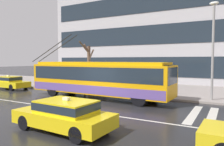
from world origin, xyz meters
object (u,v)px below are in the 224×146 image
object	(u,v)px
taxi_oncoming_near	(65,114)
pedestrian_approaching_curb	(97,71)
pedestrian_at_shelter	(84,73)
pedestrian_walking_past	(154,73)
taxi_queued_behind_bus	(9,82)
street_lamp	(213,42)
trolleybus	(98,78)
bus_shelter	(95,69)
street_tree_bare	(89,64)

from	to	relation	value
taxi_oncoming_near	pedestrian_approaching_curb	size ratio (longest dim) A/B	2.20
pedestrian_at_shelter	pedestrian_walking_past	distance (m)	6.34
taxi_queued_behind_bus	street_lamp	xyz separation A→B (m)	(18.54, 2.41, 3.41)
trolleybus	bus_shelter	xyz separation A→B (m)	(-2.66, 3.53, 0.48)
pedestrian_at_shelter	street_tree_bare	size ratio (longest dim) A/B	0.42
pedestrian_approaching_curb	street_tree_bare	xyz separation A→B (m)	(-0.49, -0.73, 0.74)
taxi_oncoming_near	pedestrian_at_shelter	world-z (taller)	pedestrian_at_shelter
trolleybus	street_lamp	xyz separation A→B (m)	(7.75, 2.51, 2.58)
pedestrian_at_shelter	street_lamp	bearing A→B (deg)	1.20
pedestrian_at_shelter	taxi_queued_behind_bus	bearing A→B (deg)	-164.35
pedestrian_at_shelter	trolleybus	bearing A→B (deg)	-37.53
pedestrian_walking_past	taxi_queued_behind_bus	bearing A→B (deg)	-162.72
trolleybus	pedestrian_walking_past	xyz separation A→B (m)	(3.01, 4.39, 0.22)
pedestrian_at_shelter	street_lamp	size ratio (longest dim) A/B	0.29
taxi_queued_behind_bus	pedestrian_approaching_curb	bearing A→B (deg)	27.75
taxi_queued_behind_bus	pedestrian_approaching_curb	world-z (taller)	pedestrian_approaching_curb
trolleybus	pedestrian_approaching_curb	xyz separation A→B (m)	(-2.87, 4.26, 0.24)
pedestrian_approaching_curb	street_tree_bare	size ratio (longest dim) A/B	0.43
trolleybus	street_lamp	distance (m)	8.54
bus_shelter	street_lamp	size ratio (longest dim) A/B	0.56
pedestrian_walking_past	street_lamp	world-z (taller)	street_lamp
trolleybus	pedestrian_walking_past	bearing A→B (deg)	55.58
trolleybus	taxi_queued_behind_bus	distance (m)	10.83
pedestrian_at_shelter	street_lamp	xyz separation A→B (m)	(10.72, 0.22, 2.37)
trolleybus	bus_shelter	distance (m)	4.45
bus_shelter	street_tree_bare	xyz separation A→B (m)	(-0.69, -0.00, 0.49)
taxi_queued_behind_bus	bus_shelter	xyz separation A→B (m)	(8.13, 3.44, 1.31)
taxi_oncoming_near	pedestrian_approaching_curb	distance (m)	12.77
trolleybus	taxi_oncoming_near	xyz separation A→B (m)	(2.91, -7.08, -0.83)
pedestrian_at_shelter	street_lamp	distance (m)	10.98
trolleybus	taxi_queued_behind_bus	world-z (taller)	trolleybus
trolleybus	taxi_queued_behind_bus	size ratio (longest dim) A/B	2.79
taxi_oncoming_near	street_lamp	world-z (taller)	street_lamp
taxi_queued_behind_bus	pedestrian_walking_past	bearing A→B (deg)	17.28
taxi_queued_behind_bus	street_tree_bare	bearing A→B (deg)	24.82
pedestrian_approaching_curb	pedestrian_walking_past	xyz separation A→B (m)	(5.87, 0.12, -0.02)
pedestrian_walking_past	street_tree_bare	xyz separation A→B (m)	(-6.36, -0.85, 0.76)
taxi_queued_behind_bus	pedestrian_walking_past	size ratio (longest dim) A/B	2.33
trolleybus	street_tree_bare	xyz separation A→B (m)	(-3.36, 3.53, 0.97)
pedestrian_at_shelter	pedestrian_approaching_curb	world-z (taller)	pedestrian_approaching_curb
pedestrian_walking_past	trolleybus	bearing A→B (deg)	-124.42
pedestrian_approaching_curb	street_lamp	distance (m)	11.01
taxi_oncoming_near	bus_shelter	size ratio (longest dim) A/B	1.16
street_lamp	street_tree_bare	xyz separation A→B (m)	(-11.11, 1.02, -1.61)
street_lamp	trolleybus	bearing A→B (deg)	-162.06
bus_shelter	taxi_queued_behind_bus	bearing A→B (deg)	-157.06
taxi_queued_behind_bus	pedestrian_approaching_curb	xyz separation A→B (m)	(7.93, 4.17, 1.07)
taxi_oncoming_near	bus_shelter	bearing A→B (deg)	117.72
pedestrian_approaching_curb	pedestrian_walking_past	bearing A→B (deg)	1.19
bus_shelter	pedestrian_walking_past	world-z (taller)	bus_shelter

